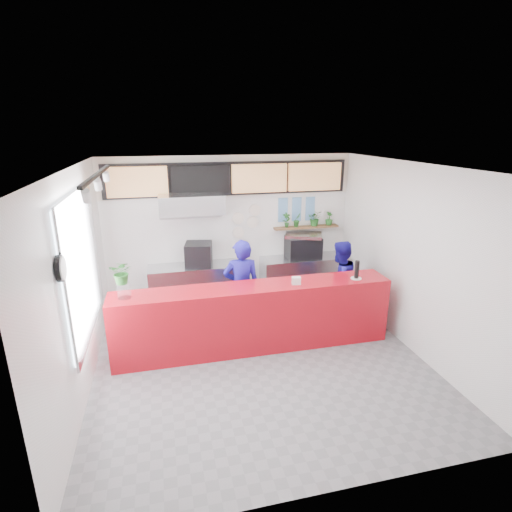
{
  "coord_description": "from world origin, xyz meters",
  "views": [
    {
      "loc": [
        -1.35,
        -5.33,
        3.49
      ],
      "look_at": [
        0.1,
        0.7,
        1.5
      ],
      "focal_mm": 28.0,
      "sensor_mm": 36.0,
      "label": 1
    }
  ],
  "objects_px": {
    "staff_center": "(242,288)",
    "pepper_mill": "(357,269)",
    "staff_right": "(339,282)",
    "service_counter": "(254,317)",
    "panini_oven": "(199,254)",
    "espresso_machine": "(303,247)"
  },
  "relations": [
    {
      "from": "service_counter",
      "to": "staff_center",
      "type": "xyz_separation_m",
      "value": [
        -0.1,
        0.52,
        0.31
      ]
    },
    {
      "from": "espresso_machine",
      "to": "staff_right",
      "type": "bearing_deg",
      "value": -75.64
    },
    {
      "from": "espresso_machine",
      "to": "staff_center",
      "type": "distance_m",
      "value": 2.04
    },
    {
      "from": "panini_oven",
      "to": "staff_right",
      "type": "bearing_deg",
      "value": -15.27
    },
    {
      "from": "panini_oven",
      "to": "espresso_machine",
      "type": "relative_size",
      "value": 0.73
    },
    {
      "from": "staff_center",
      "to": "pepper_mill",
      "type": "height_order",
      "value": "staff_center"
    },
    {
      "from": "staff_right",
      "to": "pepper_mill",
      "type": "bearing_deg",
      "value": 65.61
    },
    {
      "from": "panini_oven",
      "to": "staff_right",
      "type": "relative_size",
      "value": 0.32
    },
    {
      "from": "espresso_machine",
      "to": "staff_right",
      "type": "distance_m",
      "value": 1.28
    },
    {
      "from": "service_counter",
      "to": "staff_center",
      "type": "distance_m",
      "value": 0.62
    },
    {
      "from": "service_counter",
      "to": "staff_center",
      "type": "height_order",
      "value": "staff_center"
    },
    {
      "from": "staff_center",
      "to": "service_counter",
      "type": "bearing_deg",
      "value": 108.8
    },
    {
      "from": "panini_oven",
      "to": "pepper_mill",
      "type": "bearing_deg",
      "value": -26.96
    },
    {
      "from": "pepper_mill",
      "to": "panini_oven",
      "type": "bearing_deg",
      "value": 142.21
    },
    {
      "from": "service_counter",
      "to": "panini_oven",
      "type": "bearing_deg",
      "value": 111.27
    },
    {
      "from": "service_counter",
      "to": "staff_center",
      "type": "bearing_deg",
      "value": 100.82
    },
    {
      "from": "panini_oven",
      "to": "pepper_mill",
      "type": "xyz_separation_m",
      "value": [
        2.43,
        -1.88,
        0.14
      ]
    },
    {
      "from": "staff_right",
      "to": "pepper_mill",
      "type": "xyz_separation_m",
      "value": [
        -0.02,
        -0.68,
        0.48
      ]
    },
    {
      "from": "staff_right",
      "to": "service_counter",
      "type": "bearing_deg",
      "value": -3.43
    },
    {
      "from": "service_counter",
      "to": "espresso_machine",
      "type": "xyz_separation_m",
      "value": [
        1.47,
        1.8,
        0.57
      ]
    },
    {
      "from": "panini_oven",
      "to": "staff_center",
      "type": "height_order",
      "value": "staff_center"
    },
    {
      "from": "staff_center",
      "to": "staff_right",
      "type": "height_order",
      "value": "staff_center"
    }
  ]
}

